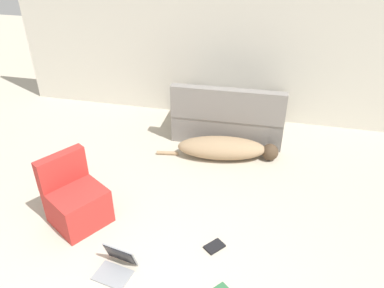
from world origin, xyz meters
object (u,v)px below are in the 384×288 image
at_px(cat, 72,173).
at_px(side_chair, 76,200).
at_px(laptop_open, 117,263).
at_px(book_black, 214,246).
at_px(couch, 229,118).
at_px(dog, 225,148).

relative_size(cat, side_chair, 0.73).
height_order(laptop_open, book_black, laptop_open).
relative_size(couch, dog, 0.96).
bearing_deg(side_chair, laptop_open, -96.81).
bearing_deg(cat, side_chair, -157.14).
xyz_separation_m(couch, dog, (0.05, -0.67, -0.13)).
bearing_deg(cat, laptop_open, -147.86).
bearing_deg(cat, couch, -59.49).
xyz_separation_m(cat, book_black, (2.05, -0.80, -0.05)).
bearing_deg(cat, dog, -74.44).
bearing_deg(dog, book_black, -93.03).
relative_size(dog, laptop_open, 4.42).
distance_m(couch, cat, 2.44).
bearing_deg(book_black, laptop_open, -150.89).
distance_m(dog, laptop_open, 2.31).
height_order(dog, side_chair, side_chair).
distance_m(dog, cat, 2.10).
xyz_separation_m(couch, side_chair, (-1.36, -2.31, -0.01)).
distance_m(cat, side_chair, 0.89).
bearing_deg(book_black, dog, 95.43).
bearing_deg(side_chair, cat, 64.91).
relative_size(laptop_open, book_black, 1.64).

